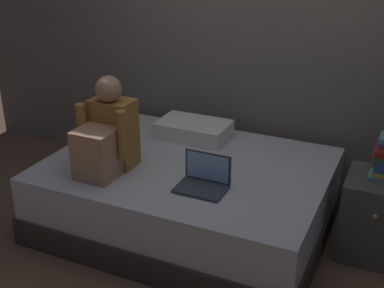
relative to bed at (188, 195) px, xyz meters
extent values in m
plane|color=brown|center=(0.20, -0.30, -0.25)|extent=(8.00, 8.00, 0.00)
cube|color=slate|center=(0.20, 0.90, 1.10)|extent=(5.60, 0.10, 2.70)
cube|color=#332D2B|center=(0.00, 0.00, -0.15)|extent=(2.00, 1.50, 0.21)
cube|color=#B2B7C1|center=(0.00, 0.00, 0.11)|extent=(1.96, 1.46, 0.31)
cube|color=#474442|center=(1.30, 0.21, 0.03)|extent=(0.44, 0.44, 0.57)
sphere|color=gray|center=(1.30, -0.01, 0.16)|extent=(0.04, 0.04, 0.04)
cube|color=olive|center=(-0.46, -0.23, 0.50)|extent=(0.30, 0.20, 0.48)
sphere|color=#A87C5E|center=(-0.46, -0.26, 0.83)|extent=(0.18, 0.18, 0.18)
cube|color=#A87C5E|center=(-0.46, -0.45, 0.43)|extent=(0.26, 0.24, 0.34)
cylinder|color=olive|center=(-0.62, -0.37, 0.56)|extent=(0.07, 0.07, 0.34)
cylinder|color=olive|center=(-0.30, -0.37, 0.56)|extent=(0.07, 0.07, 0.34)
cube|color=#333842|center=(0.25, -0.34, 0.27)|extent=(0.32, 0.22, 0.02)
cube|color=#333842|center=(0.25, -0.22, 0.38)|extent=(0.32, 0.01, 0.20)
cube|color=#8CB2EA|center=(0.25, -0.23, 0.38)|extent=(0.29, 0.00, 0.18)
cube|color=silver|center=(-0.16, 0.45, 0.33)|extent=(0.56, 0.36, 0.13)
camera|label=1|loc=(1.40, -2.96, 1.84)|focal=47.54mm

